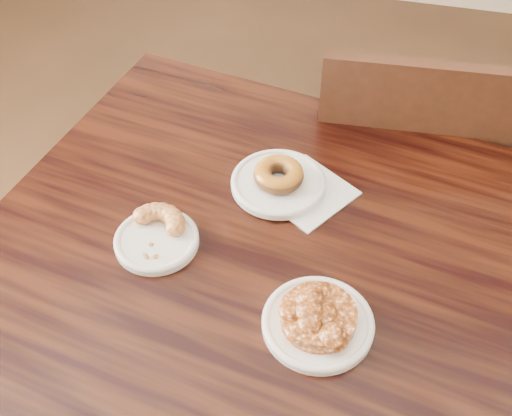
% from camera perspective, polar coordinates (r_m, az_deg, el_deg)
% --- Properties ---
extents(cafe_table, '(1.05, 1.05, 0.75)m').
position_cam_1_polar(cafe_table, '(1.37, -0.74, -14.34)').
color(cafe_table, black).
rests_on(cafe_table, floor).
extents(chair_far, '(0.51, 0.51, 0.90)m').
position_cam_1_polar(chair_far, '(1.68, 12.96, 3.27)').
color(chair_far, black).
rests_on(chair_far, floor).
extents(napkin, '(0.20, 0.20, 0.00)m').
position_cam_1_polar(napkin, '(1.16, 4.52, 1.43)').
color(napkin, white).
rests_on(napkin, cafe_table).
extents(plate_donut, '(0.17, 0.17, 0.01)m').
position_cam_1_polar(plate_donut, '(1.16, 2.01, 2.20)').
color(plate_donut, white).
rests_on(plate_donut, napkin).
extents(plate_cruller, '(0.14, 0.14, 0.01)m').
position_cam_1_polar(plate_cruller, '(1.08, -8.82, -2.90)').
color(plate_cruller, white).
rests_on(plate_cruller, cafe_table).
extents(plate_fritter, '(0.17, 0.17, 0.01)m').
position_cam_1_polar(plate_fritter, '(0.98, 5.51, -10.19)').
color(plate_fritter, white).
rests_on(plate_fritter, cafe_table).
extents(glazed_donut, '(0.09, 0.09, 0.03)m').
position_cam_1_polar(glazed_donut, '(1.14, 2.04, 2.98)').
color(glazed_donut, brown).
rests_on(glazed_donut, plate_donut).
extents(apple_fritter, '(0.15, 0.15, 0.04)m').
position_cam_1_polar(apple_fritter, '(0.96, 5.62, -9.39)').
color(apple_fritter, '#401A06').
rests_on(apple_fritter, plate_fritter).
extents(cruller_fragment, '(0.11, 0.11, 0.03)m').
position_cam_1_polar(cruller_fragment, '(1.07, -8.95, -2.17)').
color(cruller_fragment, brown).
rests_on(cruller_fragment, plate_cruller).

